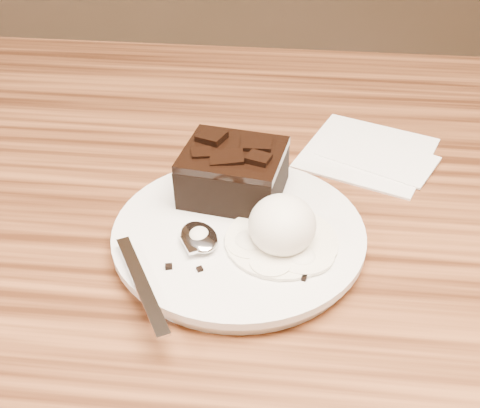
# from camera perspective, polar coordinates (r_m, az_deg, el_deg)

# --- Properties ---
(plate) EXTENTS (0.23, 0.23, 0.02)m
(plate) POSITION_cam_1_polar(r_m,az_deg,el_deg) (0.57, -0.11, -3.08)
(plate) COLOR white
(plate) RESTS_ON dining_table
(brownie) EXTENTS (0.10, 0.09, 0.04)m
(brownie) POSITION_cam_1_polar(r_m,az_deg,el_deg) (0.59, -0.62, 2.66)
(brownie) COLOR black
(brownie) RESTS_ON plate
(ice_cream_scoop) EXTENTS (0.06, 0.06, 0.05)m
(ice_cream_scoop) POSITION_cam_1_polar(r_m,az_deg,el_deg) (0.53, 3.92, -1.92)
(ice_cream_scoop) COLOR white
(ice_cream_scoop) RESTS_ON plate
(melt_puddle) EXTENTS (0.10, 0.10, 0.00)m
(melt_puddle) POSITION_cam_1_polar(r_m,az_deg,el_deg) (0.55, 3.84, -3.50)
(melt_puddle) COLOR silver
(melt_puddle) RESTS_ON plate
(spoon) EXTENTS (0.12, 0.17, 0.01)m
(spoon) POSITION_cam_1_polar(r_m,az_deg,el_deg) (0.54, -3.80, -3.20)
(spoon) COLOR silver
(spoon) RESTS_ON plate
(napkin) EXTENTS (0.17, 0.17, 0.01)m
(napkin) POSITION_cam_1_polar(r_m,az_deg,el_deg) (0.71, 11.69, 4.72)
(napkin) COLOR white
(napkin) RESTS_ON dining_table
(crumb_a) EXTENTS (0.01, 0.01, 0.00)m
(crumb_a) POSITION_cam_1_polar(r_m,az_deg,el_deg) (0.52, -6.60, -5.77)
(crumb_a) COLOR black
(crumb_a) RESTS_ON plate
(crumb_b) EXTENTS (0.01, 0.01, 0.00)m
(crumb_b) POSITION_cam_1_polar(r_m,az_deg,el_deg) (0.52, -3.74, -6.02)
(crumb_b) COLOR black
(crumb_b) RESTS_ON plate
(crumb_c) EXTENTS (0.01, 0.01, 0.00)m
(crumb_c) POSITION_cam_1_polar(r_m,az_deg,el_deg) (0.51, 5.97, -6.78)
(crumb_c) COLOR black
(crumb_c) RESTS_ON plate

